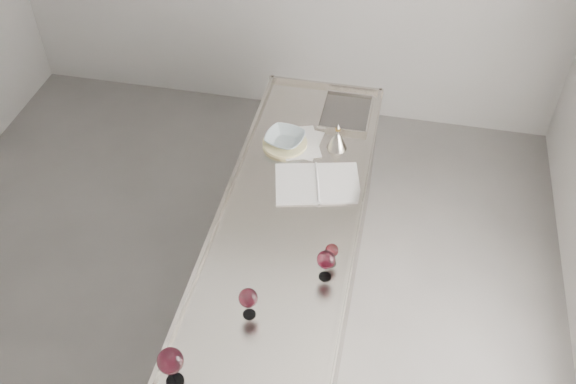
% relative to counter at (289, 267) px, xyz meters
% --- Properties ---
extents(room_shell, '(4.54, 5.04, 2.84)m').
position_rel_counter_xyz_m(room_shell, '(-0.50, -0.30, 0.93)').
color(room_shell, '#52504D').
rests_on(room_shell, ground).
extents(counter, '(0.77, 2.42, 0.97)m').
position_rel_counter_xyz_m(counter, '(0.00, 0.00, 0.00)').
color(counter, gray).
rests_on(counter, ground).
extents(wine_glass_left, '(0.11, 0.11, 0.22)m').
position_rel_counter_xyz_m(wine_glass_left, '(-0.28, -1.08, 0.62)').
color(wine_glass_left, white).
rests_on(wine_glass_left, counter).
extents(wine_glass_middle, '(0.09, 0.09, 0.17)m').
position_rel_counter_xyz_m(wine_glass_middle, '(-0.05, -0.69, 0.59)').
color(wine_glass_middle, white).
rests_on(wine_glass_middle, counter).
extents(wine_glass_right, '(0.09, 0.09, 0.18)m').
position_rel_counter_xyz_m(wine_glass_right, '(0.26, -0.39, 0.59)').
color(wine_glass_right, white).
rests_on(wine_glass_right, counter).
extents(wine_glass_small, '(0.07, 0.07, 0.13)m').
position_rel_counter_xyz_m(wine_glass_small, '(0.27, -0.31, 0.56)').
color(wine_glass_small, white).
rests_on(wine_glass_small, counter).
extents(notebook, '(0.53, 0.43, 0.02)m').
position_rel_counter_xyz_m(notebook, '(0.11, 0.25, 0.47)').
color(notebook, silver).
rests_on(notebook, counter).
extents(loose_paper_top, '(0.22, 0.30, 0.00)m').
position_rel_counter_xyz_m(loose_paper_top, '(-0.04, 0.58, 0.47)').
color(loose_paper_top, silver).
rests_on(loose_paper_top, counter).
extents(loose_paper_under, '(0.31, 0.36, 0.00)m').
position_rel_counter_xyz_m(loose_paper_under, '(-0.05, 0.58, 0.47)').
color(loose_paper_under, silver).
rests_on(loose_paper_under, counter).
extents(trivet, '(0.32, 0.32, 0.02)m').
position_rel_counter_xyz_m(trivet, '(-0.14, 0.54, 0.48)').
color(trivet, '#CCC084').
rests_on(trivet, counter).
extents(ceramic_bowl, '(0.27, 0.27, 0.06)m').
position_rel_counter_xyz_m(ceramic_bowl, '(-0.14, 0.54, 0.52)').
color(ceramic_bowl, '#97AAB0').
rests_on(ceramic_bowl, trivet).
extents(wine_funnel, '(0.12, 0.12, 0.18)m').
position_rel_counter_xyz_m(wine_funnel, '(0.17, 0.58, 0.52)').
color(wine_funnel, '#AEA79B').
rests_on(wine_funnel, counter).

